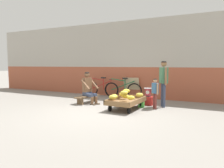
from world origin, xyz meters
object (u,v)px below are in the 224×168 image
object	(u,v)px
vendor_seated	(89,88)
sign_board	(132,88)
banana_cart	(126,102)
low_bench	(87,98)
bicycle_far_left	(123,89)
plastic_crate	(148,101)
weighing_scale	(148,92)
customer_adult	(164,79)
shopping_bag	(141,104)
customer_child	(155,90)
bicycle_near_left	(101,88)

from	to	relation	value
vendor_seated	sign_board	world-z (taller)	vendor_seated
banana_cart	low_bench	distance (m)	1.75
vendor_seated	bicycle_far_left	xyz separation A→B (m)	(0.59, 1.73, -0.21)
plastic_crate	weighing_scale	size ratio (longest dim) A/B	1.20
plastic_crate	customer_adult	xyz separation A→B (m)	(0.56, -0.13, 0.80)
sign_board	shopping_bag	bearing A→B (deg)	-60.02
banana_cart	vendor_seated	size ratio (longest dim) A/B	1.28
customer_child	shopping_bag	distance (m)	0.66
sign_board	bicycle_near_left	bearing A→B (deg)	-167.59
weighing_scale	customer_child	world-z (taller)	customer_child
banana_cart	weighing_scale	bearing A→B (deg)	68.28
bicycle_far_left	bicycle_near_left	bearing A→B (deg)	-176.83
banana_cart	vendor_seated	xyz separation A→B (m)	(-1.63, 0.34, 0.33)
banana_cart	bicycle_near_left	size ratio (longest dim) A/B	0.88
bicycle_near_left	banana_cart	bearing A→B (deg)	-44.49
low_bench	banana_cart	bearing A→B (deg)	-12.17
banana_cart	bicycle_far_left	bearing A→B (deg)	116.69
banana_cart	bicycle_far_left	world-z (taller)	bicycle_far_left
sign_board	customer_child	xyz separation A→B (m)	(1.51, -1.86, 0.17)
weighing_scale	customer_adult	xyz separation A→B (m)	(0.56, -0.13, 0.50)
sign_board	customer_adult	bearing A→B (deg)	-40.57
sign_board	bicycle_far_left	bearing A→B (deg)	-143.77
vendor_seated	sign_board	xyz separation A→B (m)	(0.92, 1.97, -0.14)
vendor_seated	shopping_bag	world-z (taller)	vendor_seated
bicycle_far_left	customer_child	size ratio (longest dim) A/B	1.71
customer_adult	bicycle_far_left	bearing A→B (deg)	149.12
low_bench	shopping_bag	size ratio (longest dim) A/B	4.70
banana_cart	bicycle_near_left	xyz separation A→B (m)	(-2.05, 2.01, 0.11)
low_bench	sign_board	xyz separation A→B (m)	(1.00, 1.94, 0.23)
bicycle_near_left	bicycle_far_left	xyz separation A→B (m)	(1.01, 0.06, 0.00)
weighing_scale	low_bench	bearing A→B (deg)	-163.42
low_bench	bicycle_far_left	bearing A→B (deg)	68.33
bicycle_near_left	shopping_bag	distance (m)	2.84
bicycle_far_left	sign_board	world-z (taller)	sign_board
plastic_crate	customer_adult	world-z (taller)	customer_adult
bicycle_far_left	customer_child	distance (m)	2.46
customer_child	bicycle_near_left	bearing A→B (deg)	151.14
weighing_scale	sign_board	bearing A→B (deg)	130.42
banana_cart	bicycle_far_left	xyz separation A→B (m)	(-1.04, 2.07, 0.11)
banana_cart	low_bench	size ratio (longest dim) A/B	1.29
low_bench	bicycle_near_left	distance (m)	1.68
plastic_crate	banana_cart	bearing A→B (deg)	-111.70
bicycle_far_left	customer_adult	distance (m)	2.40
low_bench	plastic_crate	size ratio (longest dim) A/B	3.14
banana_cart	customer_child	distance (m)	0.98
vendor_seated	plastic_crate	size ratio (longest dim) A/B	3.17
customer_child	customer_adult	bearing A→B (deg)	69.12
bicycle_near_left	shopping_bag	world-z (taller)	bicycle_near_left
weighing_scale	shopping_bag	size ratio (longest dim) A/B	1.25
bicycle_near_left	shopping_bag	xyz separation A→B (m)	(2.38, -1.53, -0.23)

